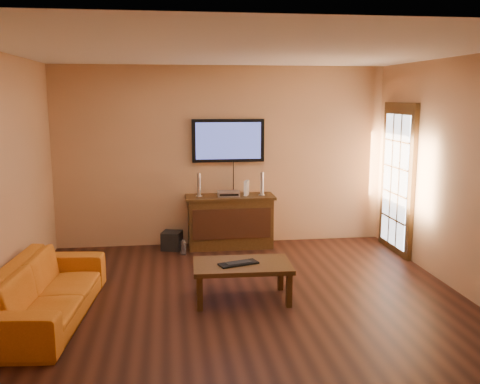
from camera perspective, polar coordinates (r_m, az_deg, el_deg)
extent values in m
plane|color=black|center=(6.03, 0.61, -11.72)|extent=(5.00, 5.00, 0.00)
plane|color=tan|center=(8.12, -1.93, 3.83)|extent=(5.00, 0.00, 5.00)
plane|color=tan|center=(6.51, 22.97, 1.45)|extent=(0.00, 5.00, 5.00)
plane|color=white|center=(5.61, 0.67, 14.81)|extent=(5.00, 5.00, 0.00)
cube|color=#38210C|center=(8.03, 16.44, 1.18)|extent=(0.06, 1.02, 2.22)
cube|color=white|center=(8.01, 16.21, 1.18)|extent=(0.01, 0.79, 1.89)
cube|color=#38210C|center=(8.05, -1.07, -3.29)|extent=(1.25, 0.47, 0.75)
cube|color=black|center=(7.81, -0.87, -3.43)|extent=(1.15, 0.02, 0.45)
cube|color=#38210C|center=(7.97, -1.08, -0.54)|extent=(1.32, 0.50, 0.04)
cube|color=black|center=(8.06, -1.27, 5.50)|extent=(1.09, 0.07, 0.64)
cube|color=#3E4CA3|center=(8.03, -1.24, 5.48)|extent=(0.98, 0.01, 0.55)
cube|color=#38210C|center=(5.98, 0.24, -7.84)|extent=(1.10, 0.69, 0.05)
cube|color=#38210C|center=(5.77, -4.31, -10.77)|extent=(0.06, 0.06, 0.37)
cube|color=#38210C|center=(5.87, 5.25, -10.42)|extent=(0.06, 0.06, 0.37)
cube|color=#38210C|center=(6.27, -4.43, -9.05)|extent=(0.06, 0.06, 0.37)
cube|color=#38210C|center=(6.36, 4.35, -8.77)|extent=(0.06, 0.06, 0.37)
imported|color=#CA6716|center=(5.84, -20.09, -8.96)|extent=(0.78, 2.07, 0.79)
cylinder|color=silver|center=(7.92, -4.39, -0.43)|extent=(0.10, 0.10, 0.01)
cylinder|color=silver|center=(7.89, -4.40, 0.82)|extent=(0.05, 0.05, 0.34)
cylinder|color=silver|center=(8.00, 2.35, -0.31)|extent=(0.10, 0.10, 0.01)
cylinder|color=silver|center=(7.97, 2.36, 0.93)|extent=(0.05, 0.05, 0.33)
cube|color=silver|center=(7.94, -1.23, -0.17)|extent=(0.33, 0.24, 0.07)
cube|color=white|center=(7.99, 0.70, 0.44)|extent=(0.10, 0.17, 0.22)
cube|color=black|center=(8.03, -7.27, -5.15)|extent=(0.34, 0.34, 0.27)
cylinder|color=white|center=(7.77, -6.06, -5.93)|extent=(0.08, 0.08, 0.20)
sphere|color=white|center=(7.74, -6.07, -5.19)|extent=(0.04, 0.04, 0.04)
cube|color=black|center=(5.93, -0.17, -7.63)|extent=(0.47, 0.29, 0.02)
cube|color=black|center=(5.93, -0.17, -7.51)|extent=(0.31, 0.20, 0.01)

